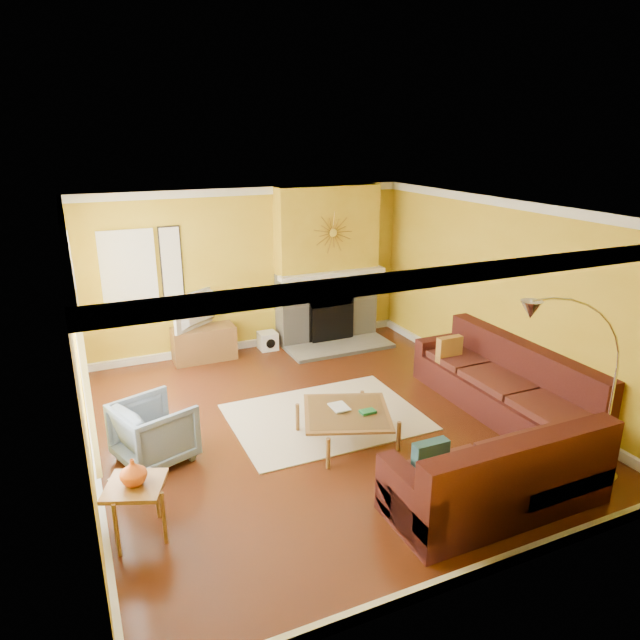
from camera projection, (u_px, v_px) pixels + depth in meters
name	position (u px, v px, depth m)	size (l,w,h in m)	color
floor	(323.00, 423.00, 7.31)	(5.50, 6.00, 0.02)	#602B14
ceiling	(323.00, 209.00, 6.46)	(5.50, 6.00, 0.02)	white
wall_back	(248.00, 270.00, 9.49)	(5.50, 0.02, 2.70)	gold
wall_front	(488.00, 438.00, 4.27)	(5.50, 0.02, 2.70)	gold
wall_left	(77.00, 357.00, 5.81)	(0.02, 6.00, 2.70)	gold
wall_right	(503.00, 297.00, 7.95)	(0.02, 6.00, 2.70)	gold
baseboard	(323.00, 418.00, 7.28)	(5.50, 6.00, 0.12)	white
crown_molding	(323.00, 215.00, 6.48)	(5.50, 6.00, 0.12)	white
window_left_near	(74.00, 309.00, 6.91)	(0.06, 1.22, 1.72)	white
window_left_far	(81.00, 364.00, 5.26)	(0.06, 1.22, 1.72)	white
window_back	(128.00, 270.00, 8.65)	(0.82, 0.06, 1.22)	white
wall_art	(171.00, 263.00, 8.89)	(0.34, 0.04, 1.14)	white
fireplace	(327.00, 265.00, 9.83)	(1.80, 0.40, 2.70)	gray
mantel	(333.00, 274.00, 9.66)	(1.92, 0.22, 0.08)	white
hearth	(340.00, 347.00, 9.77)	(1.80, 0.70, 0.06)	gray
sunburst	(333.00, 233.00, 9.44)	(0.70, 0.04, 0.70)	olive
rug	(326.00, 417.00, 7.42)	(2.40, 1.80, 0.02)	beige
sectional_sofa	(452.00, 404.00, 6.80)	(3.00, 3.44, 0.90)	#471916
coffee_table	(346.00, 426.00, 6.81)	(1.00, 1.00, 0.40)	white
media_console	(204.00, 343.00, 9.25)	(1.00, 0.45, 0.55)	olive
tv	(202.00, 310.00, 9.07)	(1.02, 0.13, 0.59)	black
subwoofer	(268.00, 341.00, 9.72)	(0.30, 0.30, 0.30)	white
armchair	(154.00, 432.00, 6.36)	(0.76, 0.78, 0.71)	slate
side_table	(138.00, 510.00, 5.17)	(0.50, 0.50, 0.55)	olive
vase	(133.00, 472.00, 5.04)	(0.24, 0.24, 0.25)	#D8591E
book	(332.00, 409.00, 6.77)	(0.20, 0.27, 0.03)	white
arc_lamp	(572.00, 397.00, 5.59)	(1.35, 0.36, 2.12)	silver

